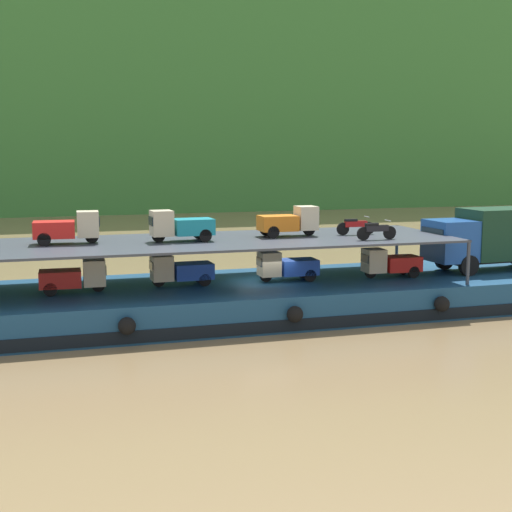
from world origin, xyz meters
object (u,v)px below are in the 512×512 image
(cargo_barge, at_px, (265,298))
(motorcycle_upper_port, at_px, (376,230))
(mini_truck_upper_fore, at_px, (181,226))
(mini_truck_lower_mid, at_px, (181,270))
(mini_truck_lower_bow, at_px, (390,263))
(mini_truck_lower_aft, at_px, (74,277))
(covered_lorry, at_px, (495,237))
(mini_truck_lower_fore, at_px, (287,266))
(motorcycle_upper_centre, at_px, (355,226))
(mini_truck_upper_bow, at_px, (289,221))
(mini_truck_upper_mid, at_px, (68,228))

(cargo_barge, xyz_separation_m, motorcycle_upper_port, (4.53, -2.02, 3.18))
(mini_truck_upper_fore, bearing_deg, mini_truck_lower_mid, 86.96)
(mini_truck_lower_bow, xyz_separation_m, motorcycle_upper_port, (-1.49, -1.45, 1.74))
(mini_truck_lower_aft, bearing_deg, covered_lorry, -0.40)
(mini_truck_lower_fore, bearing_deg, mini_truck_lower_bow, -5.61)
(mini_truck_lower_aft, relative_size, motorcycle_upper_centre, 1.46)
(mini_truck_lower_aft, distance_m, mini_truck_lower_bow, 14.51)
(mini_truck_upper_fore, bearing_deg, mini_truck_lower_bow, -3.06)
(mini_truck_lower_fore, xyz_separation_m, mini_truck_lower_bow, (5.02, -0.49, 0.00))
(cargo_barge, bearing_deg, mini_truck_upper_bow, 17.08)
(mini_truck_upper_fore, relative_size, mini_truck_upper_bow, 1.01)
(cargo_barge, bearing_deg, mini_truck_upper_mid, 176.46)
(mini_truck_upper_fore, distance_m, mini_truck_upper_bow, 5.20)
(covered_lorry, height_order, mini_truck_lower_bow, covered_lorry)
(cargo_barge, height_order, mini_truck_lower_mid, mini_truck_lower_mid)
(mini_truck_lower_fore, bearing_deg, cargo_barge, 175.56)
(mini_truck_lower_fore, xyz_separation_m, motorcycle_upper_centre, (3.46, 0.10, 1.74))
(mini_truck_upper_mid, distance_m, motorcycle_upper_centre, 13.11)
(mini_truck_lower_mid, bearing_deg, mini_truck_lower_aft, -175.78)
(mini_truck_lower_mid, xyz_separation_m, mini_truck_lower_bow, (9.90, -0.77, 0.00))
(cargo_barge, bearing_deg, motorcycle_upper_port, -24.05)
(mini_truck_upper_fore, xyz_separation_m, mini_truck_upper_bow, (5.18, 0.44, 0.00))
(cargo_barge, relative_size, mini_truck_lower_aft, 12.19)
(cargo_barge, bearing_deg, motorcycle_upper_centre, 0.34)
(motorcycle_upper_centre, bearing_deg, mini_truck_lower_fore, -178.27)
(mini_truck_lower_aft, bearing_deg, motorcycle_upper_centre, 0.73)
(mini_truck_lower_bow, bearing_deg, motorcycle_upper_centre, 159.00)
(covered_lorry, xyz_separation_m, mini_truck_lower_aft, (-20.43, 0.14, -1.00))
(cargo_barge, distance_m, mini_truck_upper_bow, 3.70)
(mini_truck_lower_fore, height_order, mini_truck_upper_mid, mini_truck_upper_mid)
(cargo_barge, relative_size, covered_lorry, 4.28)
(covered_lorry, bearing_deg, mini_truck_upper_bow, 176.35)
(cargo_barge, xyz_separation_m, mini_truck_lower_bow, (6.02, -0.57, 1.44))
(mini_truck_lower_aft, relative_size, mini_truck_upper_bow, 1.01)
(cargo_barge, height_order, mini_truck_upper_fore, mini_truck_upper_fore)
(cargo_barge, distance_m, motorcycle_upper_centre, 5.48)
(covered_lorry, relative_size, motorcycle_upper_port, 4.16)
(mini_truck_lower_bow, height_order, mini_truck_upper_fore, mini_truck_upper_fore)
(covered_lorry, distance_m, mini_truck_upper_fore, 15.87)
(mini_truck_upper_bow, xyz_separation_m, motorcycle_upper_port, (3.24, -2.42, -0.26))
(mini_truck_lower_aft, bearing_deg, mini_truck_upper_mid, 102.81)
(mini_truck_lower_aft, height_order, mini_truck_lower_fore, same)
(mini_truck_lower_mid, height_order, motorcycle_upper_port, motorcycle_upper_port)
(mini_truck_lower_mid, xyz_separation_m, motorcycle_upper_centre, (8.34, -0.18, 1.74))
(covered_lorry, bearing_deg, mini_truck_upper_mid, 177.73)
(covered_lorry, relative_size, mini_truck_upper_fore, 2.85)
(covered_lorry, bearing_deg, mini_truck_lower_fore, 178.93)
(mini_truck_upper_mid, bearing_deg, mini_truck_lower_bow, -4.31)
(mini_truck_lower_fore, bearing_deg, motorcycle_upper_port, -28.87)
(motorcycle_upper_port, bearing_deg, motorcycle_upper_centre, 91.86)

